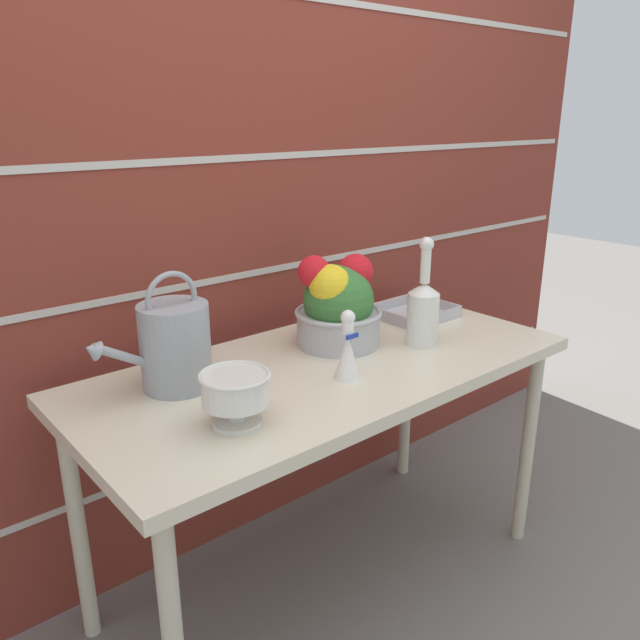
# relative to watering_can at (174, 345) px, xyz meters

# --- Properties ---
(ground_plane) EXTENTS (12.00, 12.00, 0.00)m
(ground_plane) POSITION_rel_watering_can_xyz_m (0.40, -0.13, -0.86)
(ground_plane) COLOR slate
(brick_wall) EXTENTS (3.60, 0.08, 2.20)m
(brick_wall) POSITION_rel_watering_can_xyz_m (0.40, 0.31, 0.24)
(brick_wall) COLOR maroon
(brick_wall) RESTS_ON ground_plane
(patio_table) EXTENTS (1.42, 0.66, 0.74)m
(patio_table) POSITION_rel_watering_can_xyz_m (0.40, -0.13, -0.18)
(patio_table) COLOR beige
(patio_table) RESTS_ON ground_plane
(watering_can) EXTENTS (0.32, 0.18, 0.31)m
(watering_can) POSITION_rel_watering_can_xyz_m (0.00, 0.00, 0.00)
(watering_can) COLOR #93999E
(watering_can) RESTS_ON patio_table
(crystal_pedestal_bowl) EXTENTS (0.16, 0.16, 0.13)m
(crystal_pedestal_bowl) POSITION_rel_watering_can_xyz_m (0.01, -0.27, -0.03)
(crystal_pedestal_bowl) COLOR silver
(crystal_pedestal_bowl) RESTS_ON patio_table
(flower_planter) EXTENTS (0.26, 0.26, 0.28)m
(flower_planter) POSITION_rel_watering_can_xyz_m (0.52, -0.04, 0.01)
(flower_planter) COLOR #ADADB2
(flower_planter) RESTS_ON patio_table
(glass_decanter) EXTENTS (0.09, 0.09, 0.33)m
(glass_decanter) POSITION_rel_watering_can_xyz_m (0.71, -0.20, -0.00)
(glass_decanter) COLOR silver
(glass_decanter) RESTS_ON patio_table
(figurine_vase) EXTENTS (0.07, 0.07, 0.19)m
(figurine_vase) POSITION_rel_watering_can_xyz_m (0.37, -0.24, -0.04)
(figurine_vase) COLOR white
(figurine_vase) RESTS_ON patio_table
(wire_tray) EXTENTS (0.25, 0.21, 0.04)m
(wire_tray) POSITION_rel_watering_can_xyz_m (0.90, -0.01, -0.10)
(wire_tray) COLOR #B7B7BC
(wire_tray) RESTS_ON patio_table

